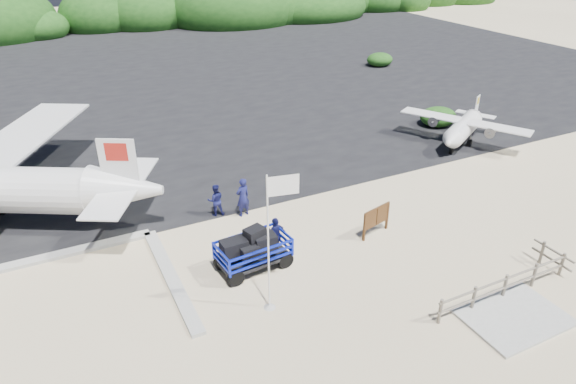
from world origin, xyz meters
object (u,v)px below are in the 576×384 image
crew_c (276,236)px  aircraft_large (285,78)px  aircraft_small (67,84)px  signboard (375,234)px  flagpole (270,307)px  baggage_cart (254,268)px  crew_b (216,200)px  crew_a (243,197)px

crew_c → aircraft_large: bearing=-134.1°
aircraft_small → signboard: bearing=77.4°
aircraft_small → flagpole: bearing=66.1°
flagpole → signboard: (6.14, 2.30, 0.00)m
baggage_cart → signboard: 5.71m
crew_b → aircraft_large: 23.85m
baggage_cart → aircraft_small: aircraft_small is taller
crew_b → aircraft_small: (-3.90, 26.36, -0.78)m
signboard → crew_a: crew_a is taller
crew_c → aircraft_large: 26.80m
crew_c → aircraft_small: (-5.04, 30.45, -0.84)m
crew_b → crew_c: 4.24m
signboard → crew_b: 7.38m
signboard → aircraft_small: 32.50m
baggage_cart → crew_c: 1.56m
flagpole → crew_b: flagpole is taller
flagpole → aircraft_large: bearing=62.7°
crew_a → baggage_cart: bearing=60.1°
crew_a → aircraft_large: aircraft_large is taller
aircraft_large → crew_b: bearing=85.3°
baggage_cart → crew_a: size_ratio=1.61×
flagpole → signboard: 6.56m
crew_b → aircraft_large: size_ratio=0.09×
flagpole → aircraft_large: aircraft_large is taller
crew_c → signboard: bearing=155.1°
crew_a → signboard: bearing=124.3°
flagpole → crew_a: size_ratio=2.76×
crew_c → aircraft_small: size_ratio=0.26×
baggage_cart → crew_a: 4.28m
baggage_cart → aircraft_large: aircraft_large is taller
crew_b → signboard: bearing=151.7°
baggage_cart → signboard: baggage_cart is taller
crew_b → crew_c: size_ratio=0.93×
flagpole → crew_c: bearing=60.6°
crew_a → crew_b: crew_a is taller
signboard → crew_a: bearing=123.3°
crew_c → aircraft_small: bearing=-97.7°
baggage_cart → crew_b: crew_b is taller
flagpole → aircraft_small: 33.54m
baggage_cart → flagpole: (-0.43, -2.42, 0.00)m
baggage_cart → aircraft_small: bearing=91.7°
crew_a → aircraft_large: (12.18, 20.36, -0.95)m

